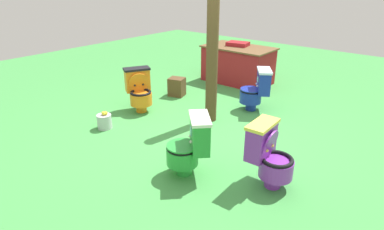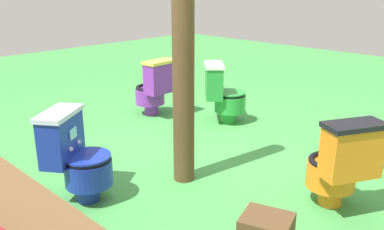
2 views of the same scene
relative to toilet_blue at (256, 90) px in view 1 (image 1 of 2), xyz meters
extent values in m
plane|color=#429947|center=(-0.11, -1.20, -0.37)|extent=(14.00, 14.00, 0.00)
cylinder|color=#192D9E|center=(-0.06, -0.04, -0.30)|extent=(0.25, 0.25, 0.14)
cylinder|color=#192D9E|center=(-0.07, -0.05, -0.13)|extent=(0.51, 0.51, 0.20)
torus|color=black|center=(-0.07, -0.05, -0.02)|extent=(0.49, 0.49, 0.04)
cylinder|color=silver|center=(-0.07, -0.05, -0.07)|extent=(0.33, 0.33, 0.01)
cube|color=#192D9E|center=(0.09, 0.06, 0.14)|extent=(0.39, 0.45, 0.37)
cube|color=silver|center=(0.09, 0.06, 0.34)|extent=(0.42, 0.48, 0.04)
cube|color=#8CE0E5|center=(0.01, 0.00, 0.19)|extent=(0.07, 0.10, 0.08)
cylinder|color=#192D9E|center=(-0.07, -0.05, 0.00)|extent=(0.50, 0.50, 0.02)
sphere|color=silver|center=(0.04, -0.06, 0.09)|extent=(0.04, 0.04, 0.04)
sphere|color=silver|center=(-0.04, 0.06, 0.09)|extent=(0.04, 0.04, 0.04)
cylinder|color=purple|center=(1.26, -1.82, -0.30)|extent=(0.19, 0.19, 0.14)
cylinder|color=purple|center=(1.28, -1.82, -0.13)|extent=(0.39, 0.39, 0.20)
torus|color=black|center=(1.28, -1.82, -0.02)|extent=(0.37, 0.37, 0.04)
cylinder|color=#EACC4C|center=(1.28, -1.82, -0.07)|extent=(0.25, 0.25, 0.01)
cube|color=purple|center=(1.09, -1.83, 0.14)|extent=(0.21, 0.42, 0.37)
cube|color=#EACC4C|center=(1.09, -1.83, 0.34)|extent=(0.23, 0.44, 0.04)
cube|color=#8CE0E5|center=(1.19, -1.83, 0.19)|extent=(0.01, 0.11, 0.08)
cylinder|color=purple|center=(1.18, -1.83, 0.12)|extent=(0.11, 0.35, 0.35)
sphere|color=#EACC4C|center=(1.19, -1.76, 0.09)|extent=(0.04, 0.04, 0.04)
sphere|color=#EACC4C|center=(1.19, -1.90, 0.09)|extent=(0.04, 0.04, 0.04)
cylinder|color=orange|center=(-1.46, -1.32, -0.30)|extent=(0.24, 0.24, 0.14)
cylinder|color=orange|center=(-1.44, -1.33, -0.13)|extent=(0.50, 0.50, 0.20)
torus|color=black|center=(-1.44, -1.33, -0.02)|extent=(0.48, 0.48, 0.04)
cylinder|color=black|center=(-1.44, -1.33, -0.07)|extent=(0.33, 0.33, 0.01)
cube|color=orange|center=(-1.62, -1.23, 0.14)|extent=(0.36, 0.45, 0.37)
cube|color=black|center=(-1.62, -1.23, 0.34)|extent=(0.39, 0.48, 0.04)
cube|color=#8CE0E5|center=(-1.53, -1.28, 0.19)|extent=(0.06, 0.10, 0.08)
cylinder|color=orange|center=(-1.53, -1.28, 0.12)|extent=(0.25, 0.35, 0.35)
sphere|color=black|center=(-1.49, -1.22, 0.09)|extent=(0.04, 0.04, 0.04)
sphere|color=black|center=(-1.56, -1.34, 0.09)|extent=(0.04, 0.04, 0.04)
cylinder|color=green|center=(0.35, -2.27, -0.30)|extent=(0.25, 0.25, 0.14)
cylinder|color=green|center=(0.34, -2.28, -0.13)|extent=(0.52, 0.52, 0.20)
torus|color=black|center=(0.34, -2.28, -0.02)|extent=(0.50, 0.50, 0.04)
cylinder|color=white|center=(0.34, -2.28, -0.07)|extent=(0.34, 0.34, 0.01)
cube|color=green|center=(0.48, -2.14, 0.14)|extent=(0.42, 0.42, 0.37)
cube|color=white|center=(0.48, -2.14, 0.34)|extent=(0.46, 0.46, 0.04)
cube|color=#8CE0E5|center=(0.41, -2.21, 0.19)|extent=(0.08, 0.08, 0.08)
cylinder|color=green|center=(0.34, -2.28, 0.00)|extent=(0.51, 0.51, 0.02)
sphere|color=white|center=(0.45, -2.26, 0.09)|extent=(0.04, 0.04, 0.04)
sphere|color=white|center=(0.35, -2.17, 0.09)|extent=(0.04, 0.04, 0.04)
cube|color=maroon|center=(-1.12, 1.17, 0.00)|extent=(1.40, 0.80, 0.74)
cube|color=brown|center=(-1.12, 1.17, 0.39)|extent=(1.46, 0.86, 0.03)
cube|color=maroon|center=(-1.19, 1.25, 0.44)|extent=(0.49, 0.40, 0.08)
cylinder|color=brown|center=(-0.34, -0.83, 0.60)|extent=(0.18, 0.18, 1.94)
cube|color=brown|center=(-1.53, -0.33, -0.19)|extent=(0.35, 0.33, 0.35)
cylinder|color=#B7B7BF|center=(-1.39, -2.12, -0.26)|extent=(0.22, 0.22, 0.22)
ellipsoid|color=yellow|center=(-1.40, -2.12, -0.12)|extent=(0.07, 0.05, 0.05)
ellipsoid|color=yellow|center=(-1.38, -2.10, -0.12)|extent=(0.07, 0.05, 0.05)
ellipsoid|color=yellow|center=(-1.38, -2.13, -0.12)|extent=(0.07, 0.05, 0.05)
camera|label=1|loc=(2.49, -4.68, 1.79)|focal=30.07mm
camera|label=2|loc=(-2.69, 1.49, 1.30)|focal=38.92mm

